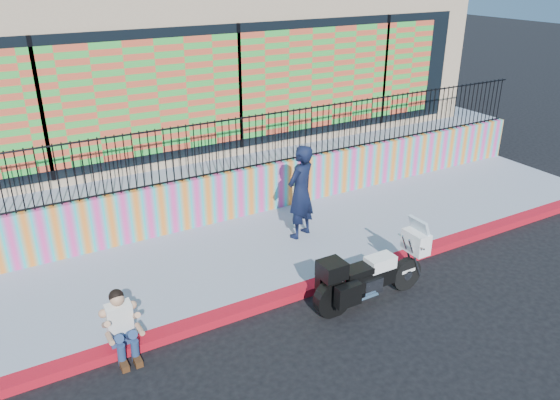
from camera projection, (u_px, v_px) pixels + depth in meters
ground at (341, 281)px, 10.18m from camera, size 90.00×90.00×0.00m
red_curb at (341, 278)px, 10.15m from camera, size 16.00×0.30×0.15m
sidewalk at (295, 241)px, 11.46m from camera, size 16.00×3.00×0.15m
mural_wall at (259, 189)px, 12.48m from camera, size 16.00×0.20×1.10m
metal_fence at (259, 140)px, 12.02m from camera, size 15.80×0.04×1.20m
elevated_platform at (181, 135)px, 16.56m from camera, size 16.00×10.00×1.25m
storefront_building at (177, 47)px, 15.33m from camera, size 14.00×8.06×4.00m
police_motorcycle at (370, 273)px, 9.33m from camera, size 2.21×0.73×1.38m
police_officer at (301, 192)px, 11.15m from camera, size 0.85×0.72×1.99m
seated_man at (123, 331)px, 8.08m from camera, size 0.54×0.71×1.06m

